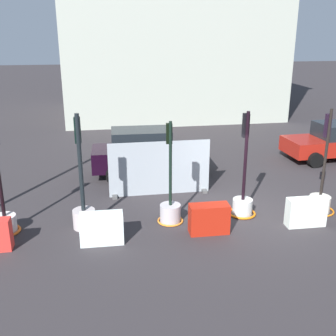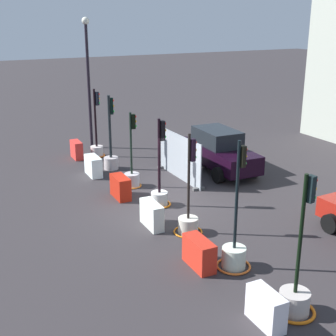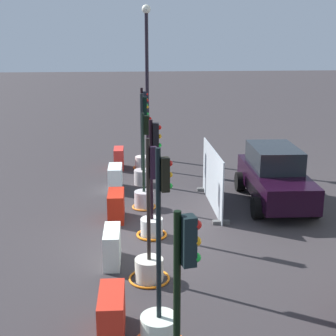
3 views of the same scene
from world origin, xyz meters
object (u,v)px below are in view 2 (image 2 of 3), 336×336
at_px(traffic_light_3, 160,190).
at_px(car_black_sedan, 219,151).
at_px(traffic_light_6, 295,295).
at_px(construction_barrier_4, 199,253).
at_px(construction_barrier_2, 120,187).
at_px(traffic_light_5, 234,252).
at_px(street_lamp_post, 88,71).
at_px(construction_barrier_3, 152,215).
at_px(construction_barrier_5, 266,308).
at_px(traffic_light_4, 188,219).
at_px(traffic_light_1, 111,154).
at_px(traffic_light_2, 132,174).
at_px(construction_barrier_1, 93,166).
at_px(traffic_light_0, 97,145).
at_px(construction_barrier_0, 77,150).

bearing_deg(traffic_light_3, car_black_sedan, 120.53).
height_order(traffic_light_6, construction_barrier_4, traffic_light_6).
bearing_deg(construction_barrier_2, traffic_light_5, 7.79).
relative_size(traffic_light_6, car_black_sedan, 0.77).
distance_m(construction_barrier_4, street_lamp_post, 13.41).
bearing_deg(construction_barrier_4, construction_barrier_3, -178.77).
distance_m(construction_barrier_2, construction_barrier_5, 8.53).
bearing_deg(construction_barrier_2, traffic_light_4, 11.94).
bearing_deg(construction_barrier_4, traffic_light_1, 174.38).
bearing_deg(construction_barrier_2, traffic_light_2, 137.19).
bearing_deg(construction_barrier_1, street_lamp_post, 162.56).
height_order(traffic_light_1, traffic_light_5, traffic_light_5).
xyz_separation_m(car_black_sedan, street_lamp_post, (-6.10, -3.80, 3.00)).
height_order(traffic_light_0, traffic_light_1, traffic_light_1).
distance_m(traffic_light_0, construction_barrier_3, 8.45).
bearing_deg(traffic_light_6, traffic_light_0, 179.68).
bearing_deg(car_black_sedan, traffic_light_0, -137.54).
relative_size(construction_barrier_1, construction_barrier_3, 1.01).
bearing_deg(construction_barrier_0, traffic_light_1, 21.45).
height_order(traffic_light_0, construction_barrier_0, traffic_light_0).
bearing_deg(traffic_light_0, construction_barrier_1, -22.02).
height_order(construction_barrier_4, car_black_sedan, car_black_sedan).
bearing_deg(construction_barrier_1, construction_barrier_5, 0.58).
relative_size(traffic_light_4, car_black_sedan, 0.73).
bearing_deg(traffic_light_5, traffic_light_2, 179.85).
relative_size(traffic_light_0, traffic_light_4, 1.02).
bearing_deg(construction_barrier_5, traffic_light_1, 175.82).
distance_m(traffic_light_2, construction_barrier_1, 2.20).
relative_size(traffic_light_5, car_black_sedan, 0.82).
xyz_separation_m(traffic_light_0, construction_barrier_4, (11.25, -0.97, -0.15)).
bearing_deg(traffic_light_1, traffic_light_0, 178.03).
height_order(construction_barrier_0, construction_barrier_5, construction_barrier_0).
bearing_deg(construction_barrier_1, traffic_light_5, 5.79).
xyz_separation_m(traffic_light_4, traffic_light_5, (2.42, 0.05, 0.00)).
distance_m(traffic_light_6, construction_barrier_5, 0.87).
relative_size(traffic_light_3, street_lamp_post, 0.49).
bearing_deg(construction_barrier_1, traffic_light_4, 7.43).
bearing_deg(street_lamp_post, construction_barrier_3, -7.45).
xyz_separation_m(traffic_light_1, construction_barrier_1, (0.48, -0.99, -0.25)).
xyz_separation_m(traffic_light_5, construction_barrier_5, (2.37, -0.80, -0.06)).
height_order(traffic_light_5, car_black_sedan, traffic_light_5).
bearing_deg(construction_barrier_0, construction_barrier_5, 0.08).
distance_m(traffic_light_2, construction_barrier_2, 1.27).
relative_size(traffic_light_5, construction_barrier_0, 3.67).
bearing_deg(construction_barrier_2, traffic_light_3, 36.79).
bearing_deg(traffic_light_5, construction_barrier_4, -118.70).
distance_m(traffic_light_1, traffic_light_5, 9.57).
height_order(construction_barrier_0, street_lamp_post, street_lamp_post).
relative_size(traffic_light_1, traffic_light_4, 1.02).
relative_size(construction_barrier_5, street_lamp_post, 0.16).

